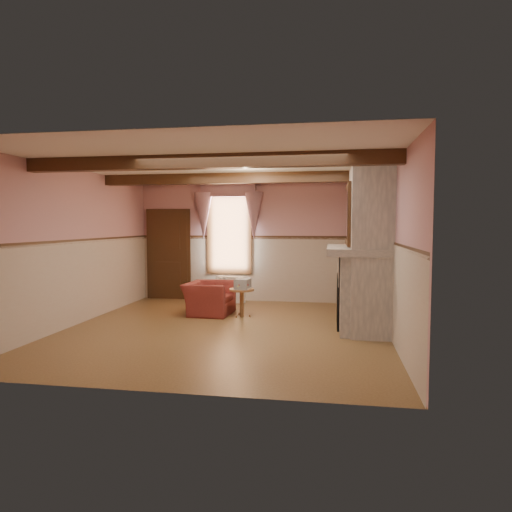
% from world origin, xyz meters
% --- Properties ---
extents(floor, '(5.50, 6.00, 0.01)m').
position_xyz_m(floor, '(0.00, 0.00, 0.00)').
color(floor, brown).
rests_on(floor, ground).
extents(ceiling, '(5.50, 6.00, 0.01)m').
position_xyz_m(ceiling, '(0.00, 0.00, 2.80)').
color(ceiling, silver).
rests_on(ceiling, wall_back).
extents(wall_back, '(5.50, 0.02, 2.80)m').
position_xyz_m(wall_back, '(0.00, 3.00, 1.40)').
color(wall_back, '#BE8388').
rests_on(wall_back, floor).
extents(wall_front, '(5.50, 0.02, 2.80)m').
position_xyz_m(wall_front, '(0.00, -3.00, 1.40)').
color(wall_front, '#BE8388').
rests_on(wall_front, floor).
extents(wall_left, '(0.02, 6.00, 2.80)m').
position_xyz_m(wall_left, '(-2.75, 0.00, 1.40)').
color(wall_left, '#BE8388').
rests_on(wall_left, floor).
extents(wall_right, '(0.02, 6.00, 2.80)m').
position_xyz_m(wall_right, '(2.75, 0.00, 1.40)').
color(wall_right, '#BE8388').
rests_on(wall_right, floor).
extents(wainscot, '(5.50, 6.00, 1.50)m').
position_xyz_m(wainscot, '(0.00, 0.00, 0.75)').
color(wainscot, '#C0AE9A').
rests_on(wainscot, floor).
extents(chair_rail, '(5.50, 6.00, 0.08)m').
position_xyz_m(chair_rail, '(0.00, 0.00, 1.50)').
color(chair_rail, black).
rests_on(chair_rail, wainscot).
extents(firebox, '(0.20, 0.95, 0.90)m').
position_xyz_m(firebox, '(2.00, 0.60, 0.45)').
color(firebox, black).
rests_on(firebox, floor).
extents(armchair, '(0.91, 1.03, 0.65)m').
position_xyz_m(armchair, '(-0.63, 1.25, 0.32)').
color(armchair, maroon).
rests_on(armchair, floor).
extents(side_table, '(0.55, 0.55, 0.55)m').
position_xyz_m(side_table, '(0.07, 1.11, 0.28)').
color(side_table, brown).
rests_on(side_table, floor).
extents(book_stack, '(0.30, 0.35, 0.20)m').
position_xyz_m(book_stack, '(0.09, 1.08, 0.65)').
color(book_stack, '#B7AD8C').
rests_on(book_stack, side_table).
extents(radiator, '(0.72, 0.37, 0.60)m').
position_xyz_m(radiator, '(-0.52, 2.70, 0.30)').
color(radiator, white).
rests_on(radiator, floor).
extents(bowl, '(0.34, 0.34, 0.08)m').
position_xyz_m(bowl, '(2.24, 0.78, 1.46)').
color(bowl, brown).
rests_on(bowl, mantel).
extents(mantel_clock, '(0.14, 0.24, 0.20)m').
position_xyz_m(mantel_clock, '(2.24, 1.39, 1.52)').
color(mantel_clock, black).
rests_on(mantel_clock, mantel).
extents(oil_lamp, '(0.11, 0.11, 0.28)m').
position_xyz_m(oil_lamp, '(2.24, 1.17, 1.56)').
color(oil_lamp, '#BF8735').
rests_on(oil_lamp, mantel).
extents(candle_red, '(0.06, 0.06, 0.16)m').
position_xyz_m(candle_red, '(2.24, -0.12, 1.50)').
color(candle_red, '#A91614').
rests_on(candle_red, mantel).
extents(jar_yellow, '(0.06, 0.06, 0.12)m').
position_xyz_m(jar_yellow, '(2.24, 0.36, 1.48)').
color(jar_yellow, gold).
rests_on(jar_yellow, mantel).
extents(fireplace, '(0.85, 2.00, 2.80)m').
position_xyz_m(fireplace, '(2.42, 0.60, 1.40)').
color(fireplace, gray).
rests_on(fireplace, floor).
extents(mantel, '(1.05, 2.05, 0.12)m').
position_xyz_m(mantel, '(2.24, 0.60, 1.36)').
color(mantel, gray).
rests_on(mantel, fireplace).
extents(overmantel_mirror, '(0.06, 1.44, 1.04)m').
position_xyz_m(overmantel_mirror, '(2.06, 0.60, 1.97)').
color(overmantel_mirror, silver).
rests_on(overmantel_mirror, fireplace).
extents(door, '(1.10, 0.10, 2.10)m').
position_xyz_m(door, '(-2.10, 2.94, 1.05)').
color(door, black).
rests_on(door, floor).
extents(window, '(1.06, 0.08, 2.02)m').
position_xyz_m(window, '(-0.60, 2.97, 1.65)').
color(window, white).
rests_on(window, wall_back).
extents(window_drapes, '(1.30, 0.14, 1.40)m').
position_xyz_m(window_drapes, '(-0.60, 2.88, 2.25)').
color(window_drapes, gray).
rests_on(window_drapes, wall_back).
extents(ceiling_beam_front, '(5.50, 0.18, 0.20)m').
position_xyz_m(ceiling_beam_front, '(0.00, -1.20, 2.70)').
color(ceiling_beam_front, black).
rests_on(ceiling_beam_front, ceiling).
extents(ceiling_beam_back, '(5.50, 0.18, 0.20)m').
position_xyz_m(ceiling_beam_back, '(0.00, 1.20, 2.70)').
color(ceiling_beam_back, black).
rests_on(ceiling_beam_back, ceiling).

